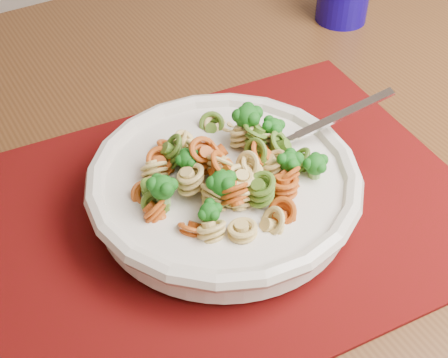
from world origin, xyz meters
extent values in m
cube|color=#4D2E15|center=(-0.78, 0.75, 0.76)|extent=(1.56, 1.22, 0.04)
cube|color=#4D2E15|center=(-0.28, 1.29, 0.37)|extent=(0.09, 0.09, 0.74)
cube|color=#4E0309|center=(-0.79, 0.64, 0.78)|extent=(0.56, 0.47, 0.00)
cylinder|color=beige|center=(-0.80, 0.65, 0.78)|extent=(0.12, 0.12, 0.01)
cylinder|color=beige|center=(-0.80, 0.65, 0.80)|extent=(0.26, 0.26, 0.03)
torus|color=beige|center=(-0.80, 0.65, 0.82)|extent=(0.28, 0.28, 0.02)
camera|label=1|loc=(-0.91, 0.21, 1.24)|focal=50.00mm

